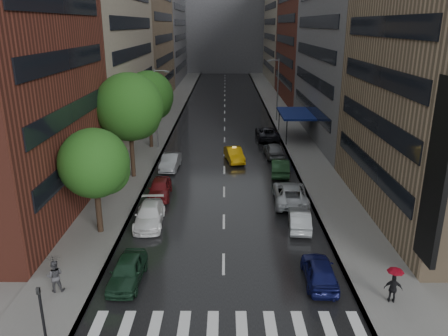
% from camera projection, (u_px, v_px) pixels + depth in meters
% --- Properties ---
extents(ground, '(220.00, 220.00, 0.00)m').
position_uv_depth(ground, '(223.00, 304.00, 22.77)').
color(ground, gray).
rests_on(ground, ground).
extents(road, '(14.00, 140.00, 0.01)m').
position_uv_depth(road, '(225.00, 115.00, 70.23)').
color(road, black).
rests_on(road, ground).
extents(sidewalk_left, '(4.00, 140.00, 0.15)m').
position_uv_depth(sidewalk_left, '(169.00, 114.00, 70.23)').
color(sidewalk_left, gray).
rests_on(sidewalk_left, ground).
extents(sidewalk_right, '(4.00, 140.00, 0.15)m').
position_uv_depth(sidewalk_right, '(281.00, 114.00, 70.18)').
color(sidewalk_right, gray).
rests_on(sidewalk_right, ground).
extents(crosswalk, '(13.15, 2.80, 0.01)m').
position_uv_depth(crosswalk, '(227.00, 329.00, 20.86)').
color(crosswalk, silver).
rests_on(crosswalk, ground).
extents(buildings_left, '(8.00, 108.00, 38.00)m').
position_uv_depth(buildings_left, '(136.00, 11.00, 73.59)').
color(buildings_left, maroon).
rests_on(buildings_left, ground).
extents(buildings_right, '(8.05, 109.10, 36.00)m').
position_uv_depth(buildings_right, '(316.00, 17.00, 71.82)').
color(buildings_right, '#937A5B').
rests_on(buildings_right, ground).
extents(building_far, '(40.00, 14.00, 32.00)m').
position_uv_depth(building_far, '(225.00, 16.00, 129.75)').
color(building_far, slate).
rests_on(building_far, ground).
extents(tree_near, '(4.69, 4.69, 7.48)m').
position_uv_depth(tree_near, '(94.00, 163.00, 28.90)').
color(tree_near, '#382619').
rests_on(tree_near, ground).
extents(tree_mid, '(6.18, 6.18, 9.85)m').
position_uv_depth(tree_mid, '(129.00, 107.00, 39.39)').
color(tree_mid, '#382619').
rests_on(tree_mid, ground).
extents(tree_far, '(5.62, 5.62, 8.96)m').
position_uv_depth(tree_far, '(149.00, 96.00, 49.52)').
color(tree_far, '#382619').
rests_on(tree_far, ground).
extents(taxi, '(2.33, 4.66, 1.47)m').
position_uv_depth(taxi, '(234.00, 155.00, 46.23)').
color(taxi, '#FFB40D').
rests_on(taxi, ground).
extents(parked_cars_left, '(2.19, 24.75, 1.53)m').
position_uv_depth(parked_cars_left, '(155.00, 201.00, 34.17)').
color(parked_cars_left, '#183624').
rests_on(parked_cars_left, ground).
extents(parked_cars_right, '(2.91, 37.31, 1.59)m').
position_uv_depth(parked_cars_right, '(281.00, 168.00, 41.65)').
color(parked_cars_right, '#0F1348').
rests_on(parked_cars_right, ground).
extents(ped_black_umbrella, '(1.00, 0.98, 2.09)m').
position_uv_depth(ped_black_umbrella, '(54.00, 271.00, 23.27)').
color(ped_black_umbrella, '#47464B').
rests_on(ped_black_umbrella, sidewalk_left).
extents(ped_red_umbrella, '(0.97, 0.82, 2.01)m').
position_uv_depth(ped_red_umbrella, '(394.00, 282.00, 22.35)').
color(ped_red_umbrella, black).
rests_on(ped_red_umbrella, sidewalk_right).
extents(traffic_light, '(0.18, 0.15, 3.45)m').
position_uv_depth(traffic_light, '(42.00, 316.00, 18.35)').
color(traffic_light, black).
rests_on(traffic_light, sidewalk_left).
extents(street_lamp_left, '(1.74, 0.22, 9.00)m').
position_uv_depth(street_lamp_left, '(157.00, 107.00, 49.73)').
color(street_lamp_left, gray).
rests_on(street_lamp_left, sidewalk_left).
extents(street_lamp_right, '(1.74, 0.22, 9.00)m').
position_uv_depth(street_lamp_right, '(277.00, 88.00, 63.93)').
color(street_lamp_right, gray).
rests_on(street_lamp_right, sidewalk_right).
extents(awning, '(4.00, 8.00, 3.12)m').
position_uv_depth(awning, '(296.00, 114.00, 54.98)').
color(awning, navy).
rests_on(awning, sidewalk_right).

